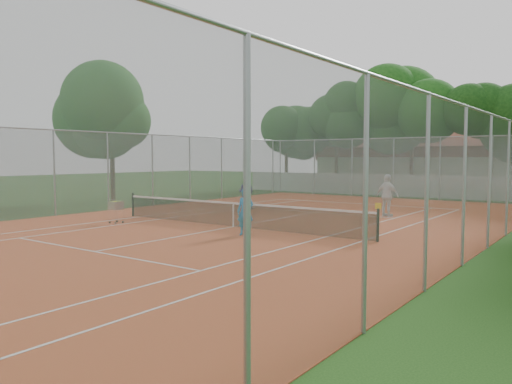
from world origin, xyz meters
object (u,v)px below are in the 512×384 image
Objects in this scene: player_far_right at (387,195)px; ball_hopper at (116,211)px; player_near at (245,212)px; tennis_net at (233,214)px; clubhouse at (421,163)px; player_far_left at (246,192)px.

ball_hopper is (-8.08, -8.89, -0.47)m from player_far_right.
player_far_right reaches higher than player_near.
player_near is (1.66, -1.41, 0.33)m from tennis_net.
player_far_right reaches higher than ball_hopper.
player_near is 1.63× the size of ball_hopper.
player_far_left is at bearing -93.84° from clubhouse.
player_far_right is at bearing 62.19° from tennis_net.
clubhouse is at bearing 93.95° from tennis_net.
player_far_right reaches higher than tennis_net.
clubhouse is 23.55m from player_far_left.
player_far_right is (7.16, 1.27, 0.09)m from player_far_left.
player_far_left is 1.75× the size of ball_hopper.
ball_hopper is at bearing 72.80° from player_far_left.
player_far_left is (-1.57, -23.47, -1.30)m from clubhouse.
player_near is (3.66, -30.41, -1.36)m from clubhouse.
tennis_net is 29.12m from clubhouse.
tennis_net is 6.75× the size of player_far_left.
clubhouse is at bearing 106.30° from ball_hopper.
ball_hopper is (-4.49, -2.09, 0.01)m from tennis_net.
clubhouse is 8.45× the size of player_far_right.
clubhouse is 9.32× the size of player_far_left.
player_far_left reaches higher than tennis_net.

